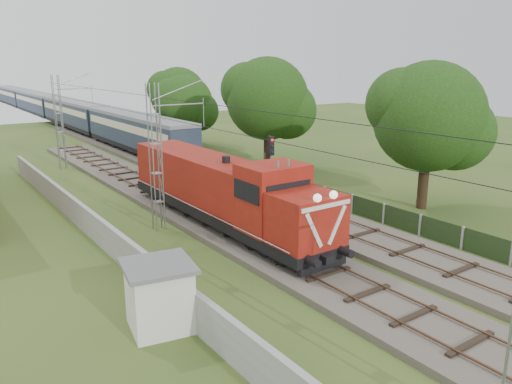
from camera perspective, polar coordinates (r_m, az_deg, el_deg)
ground at (r=20.74m, az=11.20°, el=-11.47°), size 140.00×140.00×0.00m
track_main at (r=25.56m, az=-0.15°, el=-5.61°), size 4.20×70.00×0.45m
track_side at (r=38.68m, az=-5.08°, el=1.36°), size 4.20×80.00×0.45m
catenary at (r=27.38m, az=-11.29°, el=3.87°), size 3.31×70.00×8.00m
boundary_wall at (r=27.02m, az=-17.84°, el=-3.94°), size 0.25×40.00×1.50m
fence at (r=28.07m, az=18.27°, el=-3.60°), size 0.12×32.00×1.20m
locomotive at (r=27.48m, az=-3.90°, el=0.27°), size 2.98×16.99×4.32m
coach_rake at (r=82.89m, az=-22.13°, el=9.03°), size 2.93×87.55×3.39m
signal_post at (r=28.98m, az=1.64°, el=3.43°), size 0.55×0.43×4.95m
relay_hut at (r=17.90m, az=-10.97°, el=-11.55°), size 2.70×2.70×2.40m
tree_a at (r=32.52m, az=19.26°, el=7.99°), size 7.08×6.74×9.17m
tree_b at (r=42.94m, az=1.41°, el=10.50°), size 7.34×6.99×9.51m
tree_c at (r=52.09m, az=-8.07°, el=9.94°), size 6.04×5.76×7.83m
tree_d at (r=57.26m, az=-8.77°, el=10.75°), size 6.57×6.26×8.52m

